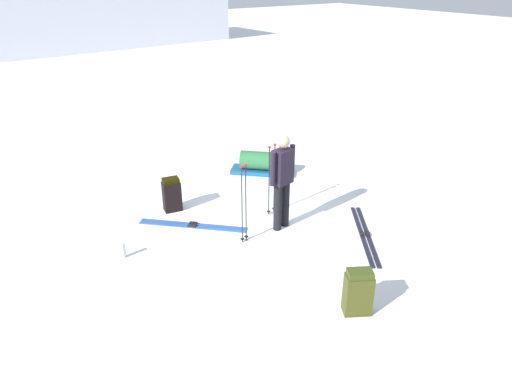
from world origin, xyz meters
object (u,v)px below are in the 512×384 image
at_px(skier_standing, 282,177).
at_px(gear_sled, 262,163).
at_px(ski_pair_near, 365,234).
at_px(ski_pair_far, 193,225).
at_px(backpack_large_dark, 172,195).
at_px(ski_poles_planted_far, 244,200).
at_px(ski_poles_planted_near, 272,176).
at_px(backpack_bright, 358,292).
at_px(thermos_bottle, 123,250).

relative_size(skier_standing, gear_sled, 1.31).
bearing_deg(ski_pair_near, ski_pair_far, 139.66).
relative_size(backpack_large_dark, gear_sled, 0.50).
bearing_deg(ski_poles_planted_far, ski_poles_planted_near, 29.69).
bearing_deg(skier_standing, gear_sled, 62.70).
xyz_separation_m(skier_standing, ski_pair_near, (1.01, -1.03, -0.94)).
relative_size(backpack_large_dark, backpack_bright, 0.99).
bearing_deg(gear_sled, ski_poles_planted_far, -131.13).
xyz_separation_m(ski_pair_far, thermos_bottle, (-1.34, -0.26, 0.12)).
relative_size(skier_standing, ski_poles_planted_near, 1.27).
bearing_deg(ski_pair_near, backpack_bright, -139.47).
bearing_deg(thermos_bottle, gear_sled, 21.91).
distance_m(backpack_large_dark, backpack_bright, 4.07).
bearing_deg(ski_pair_near, gear_sled, 88.30).
relative_size(skier_standing, backpack_bright, 2.61).
relative_size(ski_pair_far, ski_poles_planted_near, 1.12).
xyz_separation_m(backpack_bright, gear_sled, (1.63, 4.48, -0.09)).
distance_m(ski_poles_planted_far, gear_sled, 2.91).
bearing_deg(ski_poles_planted_near, gear_sled, 59.92).
xyz_separation_m(ski_pair_near, gear_sled, (0.09, 3.16, 0.21)).
xyz_separation_m(ski_pair_far, ski_poles_planted_near, (1.43, -0.39, 0.73)).
height_order(backpack_large_dark, ski_poles_planted_far, ski_poles_planted_far).
distance_m(ski_pair_far, ski_poles_planted_near, 1.65).
relative_size(skier_standing, ski_pair_far, 1.13).
relative_size(backpack_bright, ski_poles_planted_far, 0.47).
bearing_deg(ski_pair_far, backpack_large_dark, 91.65).
bearing_deg(ski_pair_far, ski_poles_planted_near, -15.08).
height_order(ski_pair_far, backpack_bright, backpack_bright).
bearing_deg(gear_sled, backpack_large_dark, -168.67).
relative_size(ski_pair_near, thermos_bottle, 6.48).
bearing_deg(skier_standing, ski_pair_far, 144.37).
relative_size(skier_standing, thermos_bottle, 6.54).
relative_size(ski_poles_planted_near, thermos_bottle, 5.17).
bearing_deg(thermos_bottle, backpack_large_dark, 37.50).
xyz_separation_m(ski_pair_near, ski_poles_planted_far, (-1.79, 1.01, 0.75)).
relative_size(backpack_bright, gear_sled, 0.50).
bearing_deg(ski_pair_far, backpack_bright, -77.23).
relative_size(ski_poles_planted_far, thermos_bottle, 5.28).
relative_size(gear_sled, thermos_bottle, 5.00).
bearing_deg(thermos_bottle, backpack_bright, -55.17).
xyz_separation_m(skier_standing, backpack_bright, (-0.53, -2.34, -0.64)).
relative_size(ski_pair_far, thermos_bottle, 5.81).
distance_m(ski_poles_planted_near, ski_poles_planted_far, 1.09).
xyz_separation_m(backpack_bright, ski_poles_planted_far, (-0.25, 2.32, 0.44)).
distance_m(ski_pair_near, backpack_large_dark, 3.55).
bearing_deg(ski_pair_near, skier_standing, 134.56).
bearing_deg(skier_standing, ski_poles_planted_far, -178.56).
height_order(skier_standing, ski_poles_planted_near, skier_standing).
bearing_deg(ski_poles_planted_far, gear_sled, 48.87).
xyz_separation_m(backpack_large_dark, backpack_bright, (0.76, -4.00, 0.00)).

